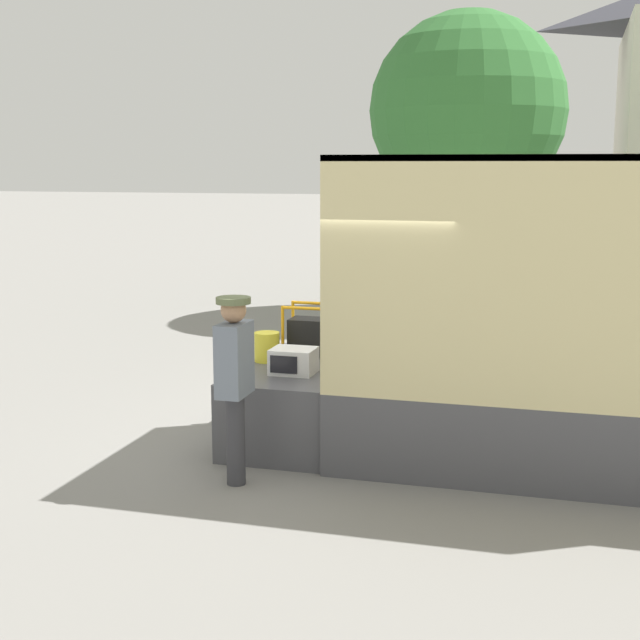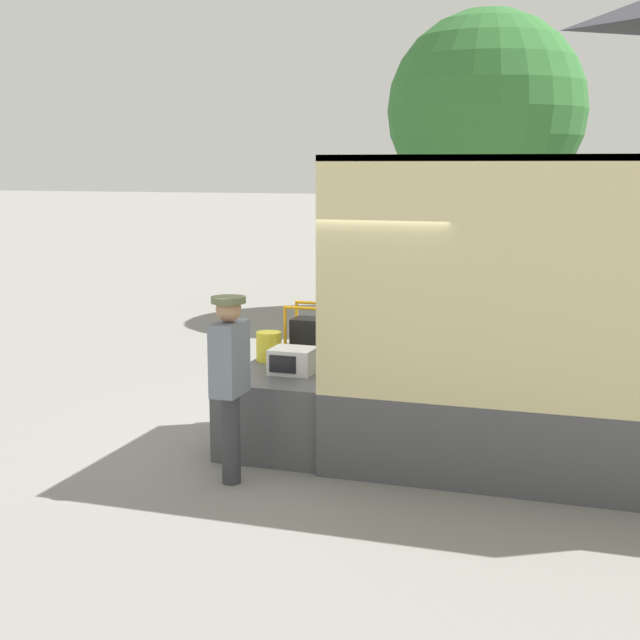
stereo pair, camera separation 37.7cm
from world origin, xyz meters
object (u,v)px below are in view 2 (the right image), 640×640
object	(u,v)px
microwave	(293,361)
street_tree	(486,111)
orange_bucket	(269,346)
worker_person	(230,369)
portable_generator	(315,336)

from	to	relation	value
microwave	street_tree	world-z (taller)	street_tree
orange_bucket	street_tree	distance (m)	9.42
street_tree	microwave	bearing A→B (deg)	-94.20
worker_person	street_tree	bearing A→B (deg)	85.17
orange_bucket	street_tree	bearing A→B (deg)	82.62
orange_bucket	worker_person	size ratio (longest dim) A/B	0.18
microwave	street_tree	size ratio (longest dim) A/B	0.08
orange_bucket	portable_generator	bearing A→B (deg)	47.58
microwave	orange_bucket	xyz separation A→B (m)	(-0.46, 0.48, 0.03)
portable_generator	microwave	bearing A→B (deg)	-86.21
portable_generator	street_tree	distance (m)	8.95
portable_generator	orange_bucket	distance (m)	0.60
worker_person	microwave	bearing A→B (deg)	80.22
worker_person	portable_generator	bearing A→B (deg)	86.10
microwave	portable_generator	xyz separation A→B (m)	(-0.06, 0.92, 0.09)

